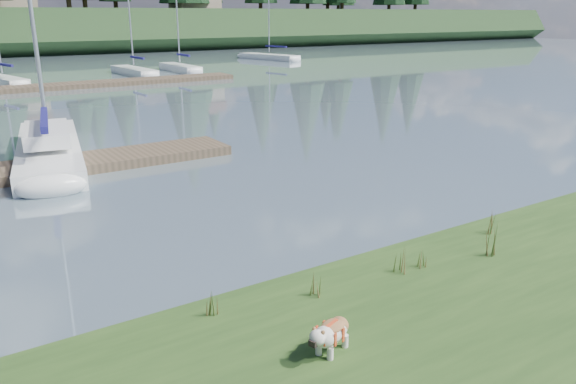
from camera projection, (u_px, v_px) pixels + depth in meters
ground at (11, 92)px, 34.88m from camera, size 200.00×200.00×0.00m
bulldog at (331, 332)px, 7.38m from camera, size 0.81×0.50×0.48m
sailboat_main at (48, 143)px, 19.21m from camera, size 3.53×9.67×13.59m
dock_far at (45, 87)px, 35.87m from camera, size 26.00×2.20×0.30m
sailboat_bg_2 at (0, 79)px, 38.42m from camera, size 2.77×6.79×10.17m
sailboat_bg_3 at (131, 70)px, 44.75m from camera, size 1.87×7.31×10.71m
sailboat_bg_4 at (177, 67)px, 47.48m from camera, size 1.46×6.75×10.06m
sailboat_bg_5 at (264, 56)px, 59.56m from camera, size 3.73×8.50×11.90m
weed_0 at (318, 283)px, 8.90m from camera, size 0.17×0.14×0.52m
weed_1 at (401, 261)px, 9.69m from camera, size 0.17×0.14×0.50m
weed_2 at (492, 240)px, 10.34m from camera, size 0.17×0.14×0.73m
weed_3 at (212, 305)px, 8.26m from camera, size 0.17×0.14×0.45m
weed_4 at (421, 259)px, 9.89m from camera, size 0.17×0.14×0.41m
weed_5 at (491, 221)px, 11.43m from camera, size 0.17×0.14×0.60m
mud_lip at (283, 294)px, 9.58m from camera, size 60.00×0.50×0.14m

